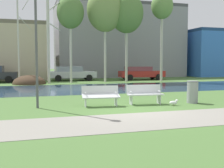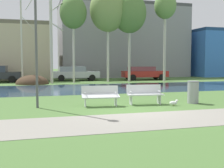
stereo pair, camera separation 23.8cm
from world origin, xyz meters
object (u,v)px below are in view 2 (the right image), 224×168
(parked_hatch_third_red, at_px, (144,73))
(streetlamp, at_px, (36,15))
(trash_bin, at_px, (193,92))
(parked_sedan_second_silver, at_px, (75,73))
(bench_left, at_px, (100,95))
(bench_right, at_px, (145,94))
(seagull, at_px, (174,103))

(parked_hatch_third_red, bearing_deg, streetlamp, -125.01)
(trash_bin, relative_size, parked_sedan_second_silver, 0.22)
(bench_left, relative_size, bench_right, 1.00)
(bench_right, relative_size, parked_hatch_third_red, 0.34)
(parked_sedan_second_silver, height_order, parked_hatch_third_red, parked_sedan_second_silver)
(seagull, bearing_deg, bench_left, 166.74)
(trash_bin, distance_m, parked_hatch_third_red, 16.93)
(streetlamp, distance_m, parked_sedan_second_silver, 17.48)
(bench_left, distance_m, parked_sedan_second_silver, 17.09)
(bench_left, bearing_deg, parked_sedan_second_silver, 85.83)
(trash_bin, bearing_deg, bench_left, 176.21)
(parked_sedan_second_silver, bearing_deg, seagull, -84.02)
(parked_sedan_second_silver, relative_size, parked_hatch_third_red, 0.98)
(trash_bin, bearing_deg, bench_right, 172.82)
(streetlamp, xyz_separation_m, parked_sedan_second_silver, (3.86, 16.78, -3.02))
(bench_right, height_order, trash_bin, trash_bin)
(bench_left, xyz_separation_m, parked_sedan_second_silver, (1.24, 17.04, 0.30))
(trash_bin, xyz_separation_m, streetlamp, (-6.93, 0.55, 3.27))
(seagull, bearing_deg, parked_hatch_third_red, 72.26)
(seagull, xyz_separation_m, parked_sedan_second_silver, (-1.86, 17.77, 0.64))
(streetlamp, bearing_deg, bench_right, -3.23)
(bench_left, bearing_deg, trash_bin, -3.79)
(trash_bin, xyz_separation_m, parked_hatch_third_red, (4.18, 16.41, 0.23))
(bench_left, xyz_separation_m, bench_right, (2.05, 0.00, 0.00))
(bench_right, xyz_separation_m, parked_sedan_second_silver, (-0.80, 17.04, 0.30))
(trash_bin, distance_m, streetlamp, 7.68)
(seagull, distance_m, parked_hatch_third_red, 17.71)
(seagull, bearing_deg, trash_bin, 20.29)
(trash_bin, bearing_deg, parked_hatch_third_red, 75.70)
(streetlamp, xyz_separation_m, parked_hatch_third_red, (11.11, 15.86, -3.04))
(trash_bin, height_order, seagull, trash_bin)
(bench_left, bearing_deg, streetlamp, 174.25)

